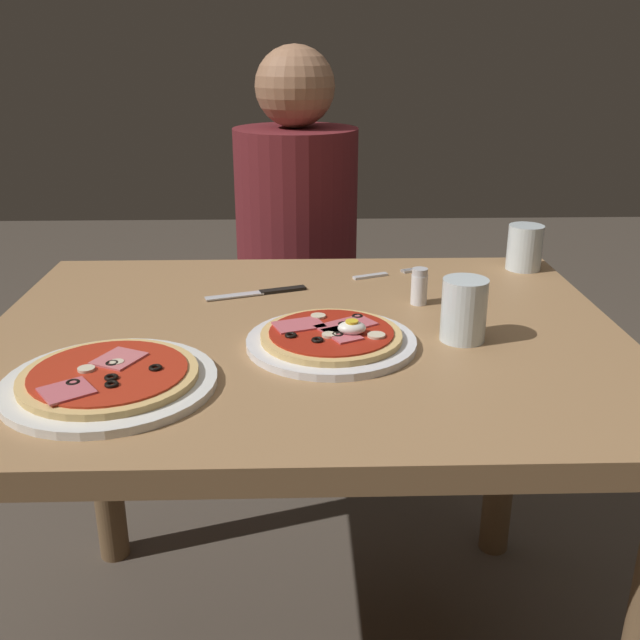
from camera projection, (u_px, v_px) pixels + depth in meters
name	position (u px, v px, depth m)	size (l,w,h in m)	color
dining_table	(305.00, 395.00, 1.25)	(1.06, 0.84, 0.73)	#9E754C
pizza_foreground	(332.00, 339.00, 1.14)	(0.27, 0.27, 0.05)	white
pizza_across_left	(109.00, 380.00, 1.00)	(0.30, 0.30, 0.03)	white
water_glass_near	(524.00, 250.00, 1.52)	(0.07, 0.07, 0.09)	silver
water_glass_far	(464.00, 313.00, 1.15)	(0.07, 0.07, 0.10)	silver
fork	(383.00, 274.00, 1.49)	(0.15, 0.07, 0.00)	silver
knife	(263.00, 292.00, 1.38)	(0.19, 0.08, 0.01)	silver
salt_shaker	(419.00, 287.00, 1.32)	(0.03, 0.03, 0.07)	white
diner_person	(297.00, 286.00, 1.98)	(0.32, 0.32, 1.18)	black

